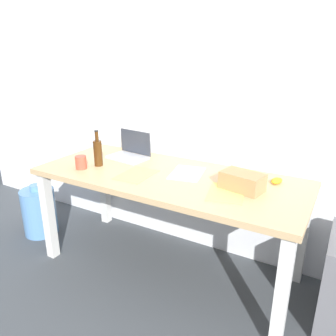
% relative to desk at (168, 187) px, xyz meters
% --- Properties ---
extents(ground_plane, '(8.00, 8.00, 0.00)m').
position_rel_desk_xyz_m(ground_plane, '(0.00, 0.00, -0.66)').
color(ground_plane, '#42474C').
extents(back_wall, '(5.20, 0.08, 2.60)m').
position_rel_desk_xyz_m(back_wall, '(0.00, 0.45, 0.64)').
color(back_wall, white).
rests_on(back_wall, ground).
extents(desk, '(1.87, 0.78, 0.75)m').
position_rel_desk_xyz_m(desk, '(0.00, 0.00, 0.00)').
color(desk, tan).
rests_on(desk, ground).
extents(laptop_left, '(0.33, 0.24, 0.21)m').
position_rel_desk_xyz_m(laptop_left, '(-0.46, 0.19, 0.14)').
color(laptop_left, silver).
rests_on(laptop_left, desk).
extents(beer_bottle, '(0.06, 0.06, 0.27)m').
position_rel_desk_xyz_m(beer_bottle, '(-0.55, -0.09, 0.20)').
color(beer_bottle, '#47280F').
rests_on(beer_bottle, desk).
extents(computer_mouse, '(0.08, 0.11, 0.03)m').
position_rel_desk_xyz_m(computer_mouse, '(0.69, 0.22, 0.11)').
color(computer_mouse, gold).
rests_on(computer_mouse, desk).
extents(cardboard_box, '(0.28, 0.20, 0.11)m').
position_rel_desk_xyz_m(cardboard_box, '(0.52, -0.00, 0.15)').
color(cardboard_box, tan).
rests_on(cardboard_box, desk).
extents(coffee_mug, '(0.08, 0.08, 0.09)m').
position_rel_desk_xyz_m(coffee_mug, '(-0.61, -0.20, 0.14)').
color(coffee_mug, '#D84C38').
rests_on(coffee_mug, desk).
extents(paper_yellow_folder, '(0.22, 0.30, 0.00)m').
position_rel_desk_xyz_m(paper_yellow_folder, '(-0.19, -0.11, 0.09)').
color(paper_yellow_folder, '#F4E06B').
rests_on(paper_yellow_folder, desk).
extents(paper_sheet_near_back, '(0.27, 0.33, 0.00)m').
position_rel_desk_xyz_m(paper_sheet_near_back, '(0.10, 0.09, 0.09)').
color(paper_sheet_near_back, white).
rests_on(paper_sheet_near_back, desk).
extents(paper_sheet_front_right, '(0.27, 0.34, 0.00)m').
position_rel_desk_xyz_m(paper_sheet_front_right, '(0.46, -0.10, 0.09)').
color(paper_sheet_front_right, '#F4E06B').
rests_on(paper_sheet_front_right, desk).
extents(water_cooler_jug, '(0.29, 0.29, 0.47)m').
position_rel_desk_xyz_m(water_cooler_jug, '(-1.25, -0.13, -0.45)').
color(water_cooler_jug, '#598CC6').
rests_on(water_cooler_jug, ground).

